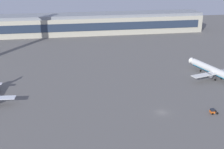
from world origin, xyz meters
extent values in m
plane|color=#605E5B|center=(0.00, 0.00, 0.00)|extent=(416.00, 416.00, 0.00)
cube|color=#B2AD99|center=(-21.06, 140.73, 7.00)|extent=(198.43, 22.00, 14.00)
cube|color=#263347|center=(-21.06, 129.53, 7.70)|extent=(190.50, 0.40, 6.16)
cube|color=gray|center=(-21.06, 140.73, 15.20)|extent=(198.43, 19.80, 2.40)
cylinder|color=silver|center=(38.35, 30.03, 3.88)|extent=(12.61, 33.80, 3.60)
cone|color=silver|center=(33.47, 47.54, 3.88)|extent=(3.90, 3.11, 3.42)
cube|color=silver|center=(38.60, 29.12, 3.69)|extent=(30.20, 11.77, 0.33)
cylinder|color=slate|center=(33.59, 27.72, 3.03)|extent=(2.92, 3.84, 2.08)
cube|color=#1984B2|center=(38.35, 30.03, 2.89)|extent=(11.53, 31.08, 0.34)
cylinder|color=#333338|center=(35.42, 40.54, 2.20)|extent=(0.27, 0.27, 3.36)
cylinder|color=black|center=(35.42, 40.54, 0.52)|extent=(0.64, 1.10, 1.04)
cylinder|color=#333338|center=(36.98, 27.19, 2.20)|extent=(0.27, 0.27, 3.36)
cylinder|color=black|center=(36.98, 27.19, 0.52)|extent=(0.64, 1.10, 1.04)
cylinder|color=#333338|center=(40.99, 28.31, 2.20)|extent=(0.27, 0.27, 3.36)
cylinder|color=black|center=(40.99, 28.31, 0.52)|extent=(0.64, 1.10, 1.04)
cube|color=#D85919|center=(19.19, -4.23, 0.90)|extent=(1.62, 1.82, 0.90)
cube|color=#1E232D|center=(19.19, -4.23, 1.70)|extent=(1.43, 1.67, 0.70)
cylinder|color=black|center=(18.96, -4.98, 0.45)|extent=(0.90, 0.31, 0.90)
cylinder|color=black|center=(18.98, -3.48, 0.45)|extent=(0.90, 0.31, 0.90)
cylinder|color=black|center=(21.01, -5.00, 0.45)|extent=(0.90, 0.31, 0.90)
cylinder|color=black|center=(21.03, -3.50, 0.45)|extent=(0.90, 0.31, 0.90)
camera|label=1|loc=(-35.69, -96.33, 55.83)|focal=45.95mm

